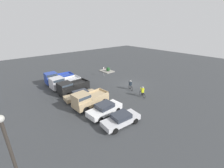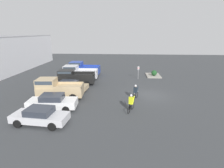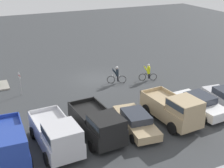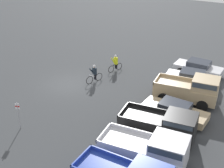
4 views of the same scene
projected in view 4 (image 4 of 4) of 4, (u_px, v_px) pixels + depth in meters
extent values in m
plane|color=#383A3D|center=(69.00, 84.00, 28.06)|extent=(80.00, 80.00, 0.00)
cube|color=silver|center=(198.00, 69.00, 29.60)|extent=(2.08, 4.58, 0.59)
cube|color=#2D333D|center=(199.00, 64.00, 29.36)|extent=(1.71, 2.13, 0.50)
cylinder|color=black|center=(215.00, 71.00, 29.69)|extent=(0.23, 0.67, 0.66)
cylinder|color=black|center=(210.00, 78.00, 28.40)|extent=(0.23, 0.67, 0.66)
cylinder|color=black|center=(187.00, 65.00, 31.04)|extent=(0.23, 0.67, 0.66)
cylinder|color=black|center=(180.00, 71.00, 29.74)|extent=(0.23, 0.67, 0.66)
cube|color=white|center=(192.00, 80.00, 27.33)|extent=(2.08, 4.67, 0.69)
cube|color=#2D333D|center=(193.00, 74.00, 27.05)|extent=(1.74, 2.15, 0.51)
cylinder|color=black|center=(210.00, 82.00, 27.67)|extent=(0.22, 0.68, 0.67)
cylinder|color=black|center=(207.00, 91.00, 26.22)|extent=(0.22, 0.68, 0.67)
cylinder|color=black|center=(177.00, 76.00, 28.71)|extent=(0.22, 0.68, 0.67)
cylinder|color=black|center=(173.00, 84.00, 27.25)|extent=(0.22, 0.68, 0.67)
cube|color=tan|center=(185.00, 91.00, 24.91)|extent=(2.33, 5.03, 1.03)
cube|color=tan|center=(206.00, 84.00, 23.96)|extent=(1.96, 2.09, 0.88)
cube|color=#333D47|center=(206.00, 82.00, 23.87)|extent=(2.01, 1.93, 0.39)
cube|color=tan|center=(177.00, 77.00, 25.74)|extent=(0.29, 2.94, 0.25)
cube|color=tan|center=(171.00, 87.00, 24.18)|extent=(0.29, 2.94, 0.25)
cube|color=tan|center=(157.00, 79.00, 25.46)|extent=(1.99, 0.22, 0.25)
cylinder|color=black|center=(206.00, 94.00, 25.40)|extent=(0.28, 0.90, 0.89)
cylinder|color=black|center=(202.00, 106.00, 23.78)|extent=(0.28, 0.90, 0.89)
cylinder|color=black|center=(169.00, 88.00, 26.47)|extent=(0.28, 0.90, 0.89)
cylinder|color=black|center=(163.00, 98.00, 24.84)|extent=(0.28, 0.90, 0.89)
cube|color=tan|center=(174.00, 112.00, 22.87)|extent=(2.20, 4.94, 0.55)
cube|color=#2D333D|center=(175.00, 106.00, 22.64)|extent=(1.76, 2.30, 0.47)
cylinder|color=black|center=(198.00, 115.00, 22.87)|extent=(0.24, 0.63, 0.61)
cylinder|color=black|center=(190.00, 127.00, 21.59)|extent=(0.24, 0.63, 0.61)
cylinder|color=black|center=(160.00, 104.00, 24.36)|extent=(0.24, 0.63, 0.61)
cylinder|color=black|center=(150.00, 114.00, 23.08)|extent=(0.24, 0.63, 0.61)
cube|color=black|center=(157.00, 126.00, 20.64)|extent=(2.35, 5.07, 1.06)
cube|color=black|center=(181.00, 120.00, 19.71)|extent=(2.00, 2.10, 0.67)
cube|color=#333D47|center=(181.00, 118.00, 19.65)|extent=(2.05, 1.94, 0.30)
cube|color=black|center=(148.00, 108.00, 21.49)|extent=(0.27, 2.97, 0.25)
cube|color=black|center=(139.00, 122.00, 19.90)|extent=(0.27, 2.97, 0.25)
cube|color=black|center=(123.00, 110.00, 21.21)|extent=(2.04, 0.21, 0.25)
cylinder|color=black|center=(183.00, 130.00, 21.15)|extent=(0.27, 0.79, 0.78)
cylinder|color=black|center=(176.00, 147.00, 19.49)|extent=(0.27, 0.79, 0.78)
cylinder|color=black|center=(140.00, 119.00, 22.24)|extent=(0.27, 0.79, 0.78)
cylinder|color=black|center=(130.00, 135.00, 20.58)|extent=(0.27, 0.79, 0.78)
cube|color=silver|center=(142.00, 152.00, 18.41)|extent=(2.32, 5.24, 0.95)
cube|color=silver|center=(169.00, 146.00, 17.42)|extent=(2.01, 2.15, 0.87)
cube|color=#333D47|center=(170.00, 143.00, 17.33)|extent=(2.06, 1.99, 0.38)
cube|color=silver|center=(133.00, 130.00, 19.32)|extent=(0.23, 3.09, 0.25)
cube|color=silver|center=(120.00, 149.00, 17.71)|extent=(0.23, 3.09, 0.25)
cube|color=silver|center=(104.00, 133.00, 19.07)|extent=(2.07, 0.18, 0.25)
cylinder|color=black|center=(173.00, 154.00, 18.85)|extent=(0.26, 0.82, 0.81)
cylinder|color=black|center=(124.00, 141.00, 20.03)|extent=(0.26, 0.82, 0.81)
cylinder|color=black|center=(111.00, 160.00, 18.35)|extent=(0.26, 0.82, 0.81)
cube|color=#233D9E|center=(113.00, 155.00, 17.08)|extent=(0.19, 3.00, 0.25)
cube|color=#233D9E|center=(81.00, 157.00, 16.97)|extent=(2.00, 0.15, 0.25)
cylinder|color=black|center=(105.00, 167.00, 17.87)|extent=(0.25, 0.78, 0.77)
torus|color=black|center=(90.00, 80.00, 27.94)|extent=(0.72, 0.33, 0.76)
torus|color=black|center=(99.00, 77.00, 28.55)|extent=(0.72, 0.33, 0.76)
cylinder|color=white|center=(94.00, 77.00, 28.16)|extent=(0.52, 0.24, 0.40)
cylinder|color=white|center=(94.00, 75.00, 28.06)|extent=(0.55, 0.25, 0.04)
cylinder|color=white|center=(96.00, 76.00, 28.27)|extent=(0.05, 0.05, 0.37)
cylinder|color=white|center=(91.00, 75.00, 27.82)|extent=(0.20, 0.43, 0.02)
cylinder|color=black|center=(96.00, 77.00, 28.18)|extent=(0.16, 0.16, 0.56)
cylinder|color=black|center=(95.00, 76.00, 28.30)|extent=(0.16, 0.16, 0.56)
cube|color=#1E2833|center=(95.00, 71.00, 27.94)|extent=(0.36, 0.42, 0.62)
cylinder|color=#1E2833|center=(94.00, 72.00, 27.70)|extent=(0.52, 0.28, 0.67)
cylinder|color=#1E2833|center=(92.00, 71.00, 27.93)|extent=(0.52, 0.28, 0.67)
sphere|color=tan|center=(94.00, 67.00, 27.73)|extent=(0.22, 0.22, 0.22)
sphere|color=silver|center=(94.00, 66.00, 27.71)|extent=(0.24, 0.24, 0.24)
torus|color=black|center=(111.00, 69.00, 30.13)|extent=(0.67, 0.31, 0.71)
torus|color=black|center=(119.00, 66.00, 30.73)|extent=(0.67, 0.31, 0.71)
cylinder|color=black|center=(115.00, 66.00, 30.35)|extent=(0.52, 0.24, 0.37)
cylinder|color=black|center=(115.00, 64.00, 30.26)|extent=(0.55, 0.25, 0.04)
cylinder|color=black|center=(117.00, 66.00, 30.46)|extent=(0.05, 0.05, 0.34)
cylinder|color=black|center=(112.00, 65.00, 30.02)|extent=(0.20, 0.43, 0.02)
cylinder|color=black|center=(117.00, 67.00, 30.37)|extent=(0.16, 0.16, 0.53)
cylinder|color=black|center=(115.00, 66.00, 30.49)|extent=(0.16, 0.16, 0.53)
cube|color=yellow|center=(116.00, 61.00, 30.13)|extent=(0.36, 0.42, 0.68)
cylinder|color=yellow|center=(115.00, 62.00, 29.89)|extent=(0.52, 0.28, 0.73)
cylinder|color=yellow|center=(113.00, 61.00, 30.12)|extent=(0.52, 0.28, 0.73)
sphere|color=tan|center=(116.00, 56.00, 29.91)|extent=(0.21, 0.21, 0.21)
sphere|color=silver|center=(116.00, 56.00, 29.88)|extent=(0.23, 0.23, 0.23)
cylinder|color=#9E9EA3|center=(19.00, 116.00, 21.47)|extent=(0.06, 0.06, 2.12)
cube|color=white|center=(17.00, 106.00, 21.13)|extent=(0.11, 0.29, 0.45)
cube|color=red|center=(17.00, 106.00, 21.13)|extent=(0.11, 0.29, 0.10)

